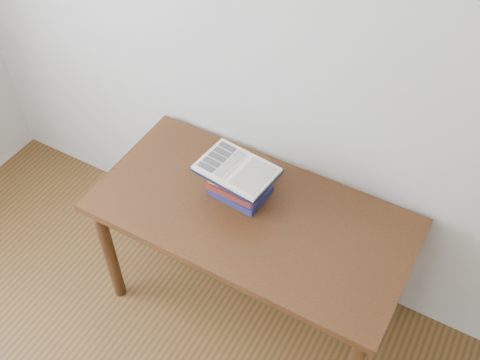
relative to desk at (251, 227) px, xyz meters
The scene contains 3 objects.
desk is the anchor object (origin of this frame).
book_stack 0.21m from the desk, 146.47° to the left, with size 0.26×0.20×0.16m.
open_book 0.29m from the desk, 155.50° to the left, with size 0.34×0.26×0.03m.
Camera 1 is at (0.79, 0.05, 2.55)m, focal length 42.00 mm.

